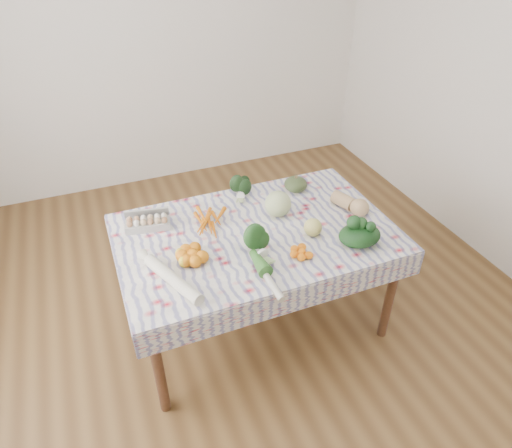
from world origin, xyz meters
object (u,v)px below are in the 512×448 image
object	(u,v)px
cabbage	(278,204)
butternut_squash	(351,202)
kabocha_squash	(296,184)
grapefruit	(313,227)
egg_carton	(148,224)
dining_table	(256,243)

from	to	relation	value
cabbage	butternut_squash	xyz separation A→B (m)	(0.46, -0.12, -0.02)
kabocha_squash	grapefruit	xyz separation A→B (m)	(-0.13, -0.49, 0.00)
egg_carton	kabocha_squash	size ratio (longest dim) A/B	1.70
cabbage	dining_table	bearing A→B (deg)	-148.96
kabocha_squash	cabbage	size ratio (longest dim) A/B	0.95
cabbage	butternut_squash	bearing A→B (deg)	-15.31
dining_table	butternut_squash	distance (m)	0.67
butternut_squash	dining_table	bearing A→B (deg)	159.16
dining_table	egg_carton	bearing A→B (deg)	155.06
butternut_squash	cabbage	bearing A→B (deg)	144.43
kabocha_squash	grapefruit	distance (m)	0.51
cabbage	grapefruit	world-z (taller)	cabbage
cabbage	butternut_squash	world-z (taller)	cabbage
egg_carton	kabocha_squash	xyz separation A→B (m)	(1.03, 0.06, 0.02)
kabocha_squash	grapefruit	size ratio (longest dim) A/B	1.45
egg_carton	butternut_squash	world-z (taller)	butternut_squash
kabocha_squash	butternut_squash	xyz separation A→B (m)	(0.22, -0.35, 0.01)
butternut_squash	egg_carton	bearing A→B (deg)	146.92
kabocha_squash	butternut_squash	size ratio (longest dim) A/B	0.61
egg_carton	grapefruit	size ratio (longest dim) A/B	2.46
butternut_squash	grapefruit	world-z (taller)	butternut_squash
egg_carton	butternut_squash	bearing A→B (deg)	-2.71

